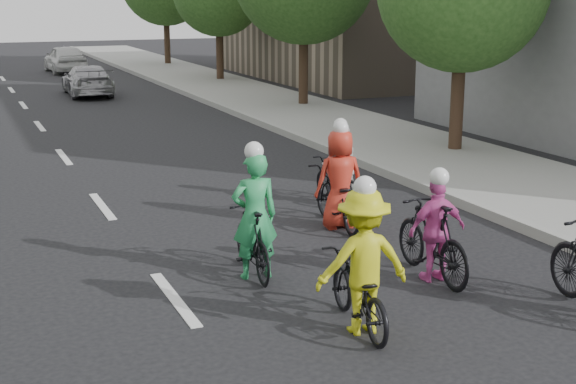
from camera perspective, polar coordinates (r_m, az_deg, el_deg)
ground at (r=10.43m, az=-8.07°, el=-7.54°), size 120.00×120.00×0.00m
sidewalk_right at (r=22.35m, az=5.11°, el=4.27°), size 4.00×80.00×0.15m
curb_right at (r=21.50m, az=0.51°, el=3.99°), size 0.18×80.00×0.18m
cyclist_1 at (r=9.23m, az=5.21°, el=-5.83°), size 1.16×1.73×1.84m
cyclist_2 at (r=14.82m, az=3.60°, el=1.31°), size 0.74×1.62×1.61m
cyclist_3 at (r=13.30m, az=3.57°, el=0.12°), size 0.85×1.91×1.81m
cyclist_4 at (r=11.03m, az=10.32°, el=-3.11°), size 0.84×1.83×1.57m
cyclist_5 at (r=10.96m, az=-2.49°, el=-2.73°), size 0.67×1.65×1.89m
follow_car_lead at (r=31.93m, az=-14.07°, el=7.71°), size 1.73×4.05×1.16m
follow_car_trail at (r=41.73m, az=-15.56°, el=9.13°), size 1.80×4.11×1.38m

